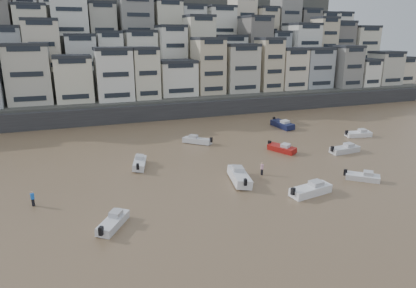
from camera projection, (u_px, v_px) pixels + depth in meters
name	position (u px, v px, depth m)	size (l,w,h in m)	color
harbor_wall	(181.00, 110.00, 84.01)	(140.00, 3.00, 3.50)	#38383A
hillside	(159.00, 52.00, 118.25)	(141.04, 66.00, 50.00)	#4C4C47
boat_a	(311.00, 188.00, 43.40)	(5.91, 1.93, 1.61)	white
boat_b	(363.00, 176.00, 47.68)	(4.52, 1.48, 1.23)	silver
boat_c	(239.00, 175.00, 47.23)	(6.68, 2.19, 1.82)	white
boat_d	(345.00, 148.00, 59.02)	(5.57, 1.82, 1.52)	silver
boat_e	(282.00, 148.00, 59.46)	(5.23, 1.71, 1.43)	maroon
boat_f	(139.00, 162.00, 52.57)	(5.52, 1.81, 1.51)	silver
boat_g	(359.00, 133.00, 68.31)	(5.23, 1.71, 1.43)	white
boat_h	(197.00, 139.00, 64.12)	(5.50, 1.80, 1.50)	silver
boat_i	(282.00, 123.00, 75.14)	(6.66, 2.18, 1.82)	#13193C
boat_j	(113.00, 221.00, 36.04)	(4.99, 1.63, 1.36)	silver
person_blue	(33.00, 198.00, 40.47)	(0.44, 0.44, 1.74)	blue
person_pink	(262.00, 169.00, 49.55)	(0.44, 0.44, 1.74)	#E19FB5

